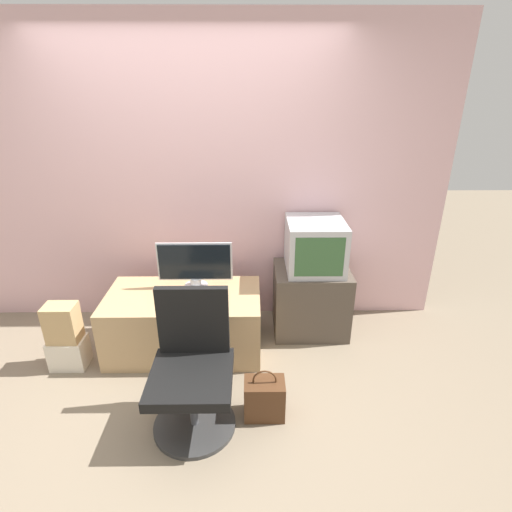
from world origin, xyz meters
TOP-DOWN VIEW (x-y plane):
  - ground_plane at (0.00, 0.00)m, footprint 12.00×12.00m
  - wall_back at (0.00, 1.32)m, footprint 4.40×0.05m
  - desk at (-0.07, 0.73)m, footprint 1.25×0.67m
  - side_stand at (1.01, 1.00)m, footprint 0.65×0.51m
  - main_monitor at (0.02, 0.86)m, footprint 0.61×0.19m
  - keyboard at (0.00, 0.62)m, footprint 0.31×0.14m
  - mouse at (0.21, 0.61)m, footprint 0.06×0.04m
  - crt_tv at (1.02, 1.02)m, footprint 0.48×0.51m
  - office_chair at (0.11, -0.07)m, footprint 0.54×0.54m
  - cardboard_box_lower at (-0.96, 0.50)m, footprint 0.27×0.20m
  - cardboard_box_upper at (-0.96, 0.50)m, footprint 0.24×0.17m
  - handbag at (0.57, -0.04)m, footprint 0.27×0.18m

SIDE VIEW (x-z plane):
  - ground_plane at x=0.00m, z-range 0.00..0.00m
  - cardboard_box_lower at x=-0.96m, z-range 0.00..0.24m
  - handbag at x=0.57m, z-range -0.04..0.33m
  - desk at x=-0.07m, z-range 0.00..0.51m
  - side_stand at x=1.01m, z-range 0.00..0.60m
  - office_chair at x=0.11m, z-range -0.07..0.84m
  - cardboard_box_upper at x=-0.96m, z-range 0.24..0.55m
  - keyboard at x=0.00m, z-range 0.51..0.52m
  - mouse at x=0.21m, z-range 0.51..0.54m
  - main_monitor at x=0.02m, z-range 0.51..0.91m
  - crt_tv at x=1.02m, z-range 0.60..1.03m
  - wall_back at x=0.00m, z-range 0.00..2.60m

